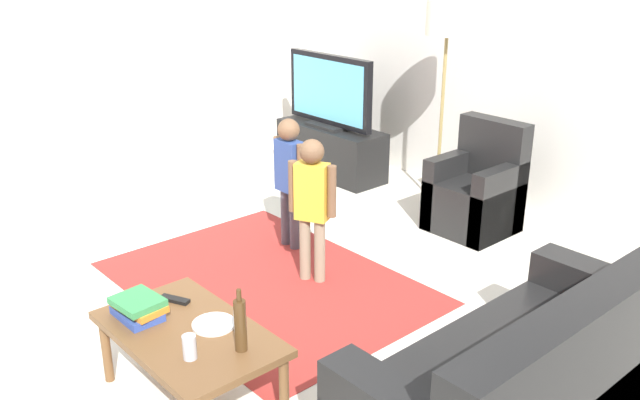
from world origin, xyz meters
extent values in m
plane|color=beige|center=(0.00, 0.00, 0.00)|extent=(7.80, 7.80, 0.00)
cube|color=silver|center=(0.00, 3.00, 1.35)|extent=(6.00, 0.12, 2.70)
cube|color=silver|center=(-3.00, 0.00, 1.35)|extent=(0.12, 6.00, 2.70)
cube|color=#9E2D28|center=(-0.30, 0.37, 0.00)|extent=(2.20, 1.60, 0.01)
cube|color=black|center=(-1.76, 2.30, 0.25)|extent=(1.20, 0.44, 0.50)
cube|color=black|center=(-1.76, 2.25, 0.10)|extent=(1.10, 0.32, 0.03)
cube|color=black|center=(-1.76, 2.28, 0.52)|extent=(0.44, 0.28, 0.03)
cube|color=black|center=(-1.76, 2.28, 0.87)|extent=(1.10, 0.07, 0.68)
cube|color=#59B2D8|center=(-1.76, 2.24, 0.87)|extent=(1.00, 0.01, 0.58)
cube|color=black|center=(1.70, 0.34, 0.21)|extent=(0.80, 1.80, 0.42)
cube|color=black|center=(2.00, 0.34, 0.43)|extent=(0.20, 1.80, 0.86)
cube|color=black|center=(1.70, 1.14, 0.30)|extent=(0.80, 0.20, 0.60)
cube|color=#B22823|center=(1.85, 0.89, 0.56)|extent=(0.10, 0.32, 0.32)
cube|color=black|center=(0.07, 2.20, 0.21)|extent=(0.60, 0.60, 0.42)
cube|color=black|center=(0.07, 2.42, 0.45)|extent=(0.60, 0.16, 0.90)
cube|color=black|center=(-0.17, 2.20, 0.30)|extent=(0.12, 0.60, 0.60)
cube|color=black|center=(0.31, 2.20, 0.30)|extent=(0.12, 0.60, 0.60)
cylinder|color=#262626|center=(-0.51, 2.45, 0.01)|extent=(0.28, 0.28, 0.02)
cylinder|color=#99844C|center=(-0.51, 2.45, 0.76)|extent=(0.03, 0.03, 1.50)
cylinder|color=silver|center=(-0.51, 2.45, 1.64)|extent=(0.36, 0.36, 0.28)
cylinder|color=#4C4C59|center=(-0.73, 0.89, 0.23)|extent=(0.08, 0.08, 0.46)
cylinder|color=#4C4C59|center=(-0.62, 0.88, 0.23)|extent=(0.08, 0.08, 0.46)
cube|color=#2D478C|center=(-0.67, 0.89, 0.66)|extent=(0.22, 0.12, 0.39)
sphere|color=brown|center=(-0.67, 0.89, 0.94)|extent=(0.16, 0.16, 0.16)
cylinder|color=brown|center=(-0.81, 0.89, 0.68)|extent=(0.06, 0.06, 0.36)
cylinder|color=brown|center=(-0.53, 0.88, 0.68)|extent=(0.06, 0.06, 0.36)
cylinder|color=gray|center=(-0.18, 0.62, 0.23)|extent=(0.08, 0.08, 0.46)
cylinder|color=gray|center=(-0.08, 0.67, 0.23)|extent=(0.08, 0.08, 0.46)
cube|color=gold|center=(-0.13, 0.65, 0.66)|extent=(0.25, 0.21, 0.40)
sphere|color=brown|center=(-0.13, 0.65, 0.94)|extent=(0.17, 0.17, 0.17)
cylinder|color=brown|center=(-0.26, 0.58, 0.68)|extent=(0.06, 0.06, 0.36)
cylinder|color=brown|center=(-0.01, 0.71, 0.68)|extent=(0.06, 0.06, 0.36)
cube|color=brown|center=(0.48, -0.70, 0.40)|extent=(1.00, 0.60, 0.04)
cylinder|color=brown|center=(0.03, -0.95, 0.19)|extent=(0.05, 0.05, 0.38)
cylinder|color=brown|center=(0.03, -0.45, 0.19)|extent=(0.05, 0.05, 0.38)
cylinder|color=brown|center=(0.93, -0.45, 0.19)|extent=(0.05, 0.05, 0.38)
cube|color=#334CA5|center=(0.20, -0.83, 0.44)|extent=(0.27, 0.18, 0.04)
cube|color=orange|center=(0.20, -0.81, 0.48)|extent=(0.30, 0.21, 0.03)
cube|color=#388C4C|center=(0.20, -0.83, 0.51)|extent=(0.26, 0.23, 0.04)
cylinder|color=#4C3319|center=(0.80, -0.60, 0.55)|extent=(0.06, 0.06, 0.26)
cylinder|color=#4C3319|center=(0.80, -0.60, 0.71)|extent=(0.02, 0.02, 0.06)
cube|color=black|center=(0.18, -0.60, 0.43)|extent=(0.17, 0.12, 0.02)
cylinder|color=silver|center=(0.70, -0.82, 0.48)|extent=(0.07, 0.07, 0.12)
cylinder|color=white|center=(0.53, -0.58, 0.43)|extent=(0.22, 0.22, 0.02)
cube|color=silver|center=(0.55, -0.58, 0.44)|extent=(0.15, 0.03, 0.01)
camera|label=1|loc=(3.13, -2.16, 2.25)|focal=38.43mm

